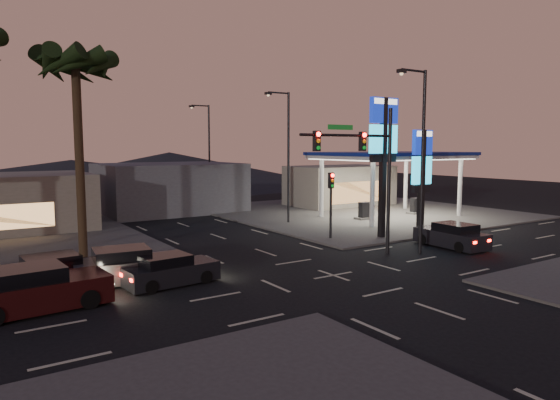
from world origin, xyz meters
TOP-DOWN VIEW (x-y plane):
  - ground at (0.00, 0.00)m, footprint 140.00×140.00m
  - corner_lot_ne at (16.00, 16.00)m, footprint 24.00×24.00m
  - gas_station at (16.00, 12.00)m, footprint 12.20×8.20m
  - convenience_store at (18.00, 21.00)m, footprint 10.00×6.00m
  - pylon_sign_tall at (8.50, 5.50)m, footprint 2.20×0.35m
  - pylon_sign_short at (11.00, 4.50)m, footprint 1.60×0.35m
  - traffic_signal_mast at (3.76, 1.99)m, footprint 6.10×0.39m
  - pedestal_signal at (5.50, 6.98)m, footprint 0.32×0.39m
  - streetlight_near at (6.79, 1.00)m, footprint 2.14×0.25m
  - streetlight_mid at (6.79, 14.00)m, footprint 2.14×0.25m
  - streetlight_far at (6.79, 28.00)m, footprint 2.14×0.25m
  - palm_a at (-9.00, 9.50)m, footprint 4.41×4.41m
  - building_far_mid at (2.00, 26.00)m, footprint 12.00×9.00m
  - hill_right at (15.00, 60.00)m, footprint 50.00×50.00m
  - hill_center at (0.00, 60.00)m, footprint 60.00×60.00m
  - car_lane_a_front at (-6.89, 2.67)m, footprint 4.19×2.02m
  - car_lane_a_mid at (-12.22, 2.05)m, footprint 5.19×2.46m
  - car_lane_b_front at (-8.28, 4.06)m, footprint 4.88×2.45m
  - car_lane_b_mid at (-11.01, 4.86)m, footprint 4.48×2.11m
  - suv_station at (10.00, 1.21)m, footprint 2.11×4.47m

SIDE VIEW (x-z plane):
  - ground at x=0.00m, z-range 0.00..0.00m
  - corner_lot_ne at x=16.00m, z-range 0.00..0.12m
  - car_lane_a_front at x=-6.89m, z-range -0.05..1.28m
  - car_lane_b_mid at x=-11.01m, z-range -0.05..1.37m
  - suv_station at x=10.00m, z-range -0.05..1.40m
  - car_lane_b_front at x=-8.28m, z-range -0.06..1.49m
  - car_lane_a_mid at x=-12.22m, z-range -0.06..1.59m
  - convenience_store at x=18.00m, z-range 0.00..4.00m
  - hill_center at x=0.00m, z-range 0.00..4.00m
  - building_far_mid at x=2.00m, z-range 0.00..4.40m
  - hill_right at x=15.00m, z-range 0.00..5.00m
  - pedestal_signal at x=5.50m, z-range 0.77..5.07m
  - pylon_sign_short at x=11.00m, z-range 1.16..8.16m
  - gas_station at x=16.00m, z-range 2.34..7.82m
  - traffic_signal_mast at x=3.76m, z-range 1.23..9.23m
  - streetlight_near at x=6.79m, z-range 0.72..10.72m
  - streetlight_mid at x=6.79m, z-range 0.72..10.72m
  - streetlight_far at x=6.79m, z-range 0.72..10.72m
  - pylon_sign_tall at x=8.50m, z-range 1.89..10.89m
  - palm_a at x=-9.00m, z-range 4.00..14.86m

